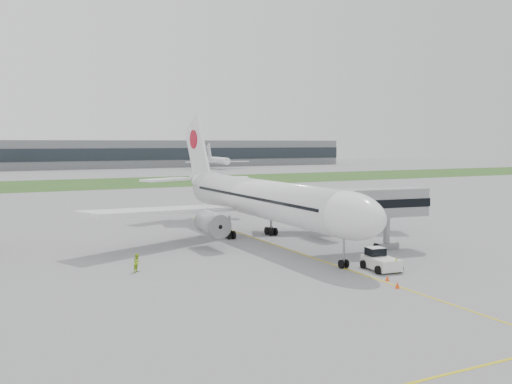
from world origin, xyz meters
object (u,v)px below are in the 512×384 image
pushback_tug (380,260)px  jet_bridge (359,205)px  airliner (258,197)px  ground_crew_near (396,266)px

pushback_tug → jet_bridge: size_ratio=0.26×
airliner → ground_crew_near: bearing=-82.5°
pushback_tug → ground_crew_near: pushback_tug is taller
pushback_tug → ground_crew_near: (0.29, -2.16, -0.23)m
jet_bridge → ground_crew_near: size_ratio=10.99×
jet_bridge → pushback_tug: bearing=-106.7°
jet_bridge → ground_crew_near: bearing=-100.9°
pushback_tug → ground_crew_near: 2.19m
pushback_tug → jet_bridge: 10.37m
airliner → jet_bridge: airliner is taller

